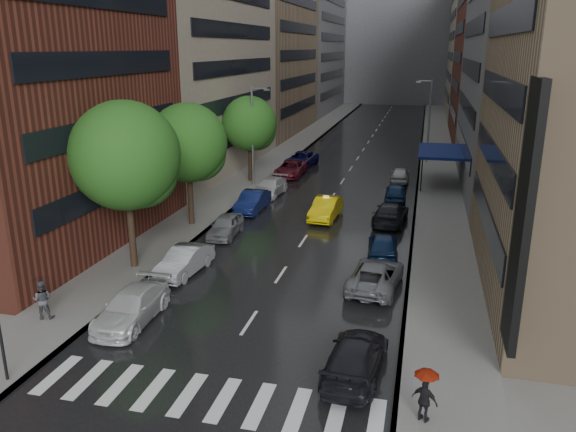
{
  "coord_description": "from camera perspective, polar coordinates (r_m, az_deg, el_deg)",
  "views": [
    {
      "loc": [
        7.45,
        -18.74,
        12.46
      ],
      "look_at": [
        0.0,
        11.73,
        3.0
      ],
      "focal_mm": 35.0,
      "sensor_mm": 36.0,
      "label": 1
    }
  ],
  "objects": [
    {
      "name": "street_lamp_right",
      "position": [
        64.19,
        14.09,
        9.52
      ],
      "size": [
        1.74,
        0.22,
        9.0
      ],
      "color": "gray",
      "rests_on": "sidewalk_right"
    },
    {
      "name": "ped_red_umbrella",
      "position": [
        20.38,
        13.8,
        -16.85
      ],
      "size": [
        1.01,
        0.82,
        2.01
      ],
      "color": "black",
      "rests_on": "sidewalk_right"
    },
    {
      "name": "street_lamp_left",
      "position": [
        51.61,
        -3.54,
        8.32
      ],
      "size": [
        1.74,
        0.22,
        9.0
      ],
      "color": "gray",
      "rests_on": "sidewalk_left"
    },
    {
      "name": "crosswalk",
      "position": [
        22.09,
        -8.39,
        -17.73
      ],
      "size": [
        13.15,
        2.8,
        0.01
      ],
      "color": "silver",
      "rests_on": "ground"
    },
    {
      "name": "ped_black_umbrella",
      "position": [
        28.9,
        -23.74,
        -7.28
      ],
      "size": [
        1.08,
        0.98,
        2.09
      ],
      "color": "#47464B",
      "rests_on": "sidewalk_left"
    },
    {
      "name": "building_far",
      "position": [
        136.99,
        11.18,
        17.97
      ],
      "size": [
        40.0,
        14.0,
        32.0
      ],
      "primitive_type": "cube",
      "color": "slate",
      "rests_on": "ground"
    },
    {
      "name": "traffic_light",
      "position": [
        24.12,
        -27.25,
        -10.33
      ],
      "size": [
        0.18,
        0.15,
        3.45
      ],
      "color": "black",
      "rests_on": "sidewalk_left"
    },
    {
      "name": "parked_cars_right",
      "position": [
        37.2,
        9.88,
        -1.81
      ],
      "size": [
        3.01,
        39.01,
        1.58
      ],
      "color": "black",
      "rests_on": "ground"
    },
    {
      "name": "sidewalk_right",
      "position": [
        69.86,
        14.88,
        6.01
      ],
      "size": [
        4.0,
        140.0,
        0.15
      ],
      "primitive_type": "cube",
      "color": "gray",
      "rests_on": "ground"
    },
    {
      "name": "road",
      "position": [
        70.26,
        7.49,
        6.43
      ],
      "size": [
        14.0,
        140.0,
        0.01
      ],
      "primitive_type": "cube",
      "color": "black",
      "rests_on": "ground"
    },
    {
      "name": "awning",
      "position": [
        54.56,
        15.24,
        6.35
      ],
      "size": [
        4.0,
        8.0,
        3.12
      ],
      "color": "navy",
      "rests_on": "sidewalk_right"
    },
    {
      "name": "tree_near",
      "position": [
        32.5,
        -16.21,
        5.88
      ],
      "size": [
        6.13,
        6.13,
        9.76
      ],
      "color": "#382619",
      "rests_on": "ground"
    },
    {
      "name": "buildings_right",
      "position": [
        75.86,
        20.46,
        17.73
      ],
      "size": [
        8.05,
        109.1,
        36.0
      ],
      "color": "#937A5B",
      "rests_on": "ground"
    },
    {
      "name": "tree_far",
      "position": [
        53.31,
        -3.95,
        9.34
      ],
      "size": [
        5.13,
        5.13,
        8.17
      ],
      "color": "#382619",
      "rests_on": "ground"
    },
    {
      "name": "ground",
      "position": [
        23.71,
        -6.99,
        -15.07
      ],
      "size": [
        220.0,
        220.0,
        0.0
      ],
      "primitive_type": "plane",
      "color": "gray",
      "rests_on": "ground"
    },
    {
      "name": "sidewalk_left",
      "position": [
        71.76,
        0.28,
        6.84
      ],
      "size": [
        4.0,
        140.0,
        0.15
      ],
      "primitive_type": "cube",
      "color": "gray",
      "rests_on": "ground"
    },
    {
      "name": "buildings_left",
      "position": [
        80.79,
        -2.54,
        19.27
      ],
      "size": [
        8.0,
        108.0,
        38.0
      ],
      "color": "maroon",
      "rests_on": "ground"
    },
    {
      "name": "tree_mid",
      "position": [
        40.07,
        -10.15,
        7.32
      ],
      "size": [
        5.55,
        5.55,
        8.84
      ],
      "color": "#382619",
      "rests_on": "ground"
    },
    {
      "name": "parked_cars_left",
      "position": [
        46.19,
        -2.88,
        2.1
      ],
      "size": [
        3.18,
        42.55,
        1.61
      ],
      "color": "silver",
      "rests_on": "ground"
    },
    {
      "name": "taxi",
      "position": [
        42.39,
        3.86,
        0.79
      ],
      "size": [
        1.99,
        4.99,
        1.61
      ],
      "primitive_type": "imported",
      "rotation": [
        0.0,
        0.0,
        -0.06
      ],
      "color": "yellow",
      "rests_on": "ground"
    }
  ]
}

